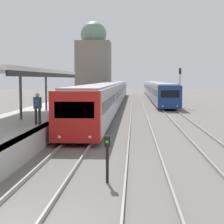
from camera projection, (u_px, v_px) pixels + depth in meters
name	position (u px, v px, depth m)	size (l,w,h in m)	color
platform_canopy	(21.00, 72.00, 22.06)	(4.00, 16.08, 2.95)	beige
person_on_platform	(37.00, 106.00, 19.69)	(0.40, 0.40, 1.66)	#2D2D33
train_near	(112.00, 93.00, 49.27)	(2.56, 62.03, 2.97)	red
train_far	(155.00, 89.00, 67.51)	(2.56, 56.27, 2.87)	navy
signal_post_near	(107.00, 154.00, 12.34)	(0.20, 0.21, 1.58)	black
signal_mast_far	(180.00, 83.00, 44.53)	(0.28, 0.29, 4.73)	gray
distant_domed_building	(94.00, 63.00, 63.37)	(5.68, 5.68, 13.09)	slate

